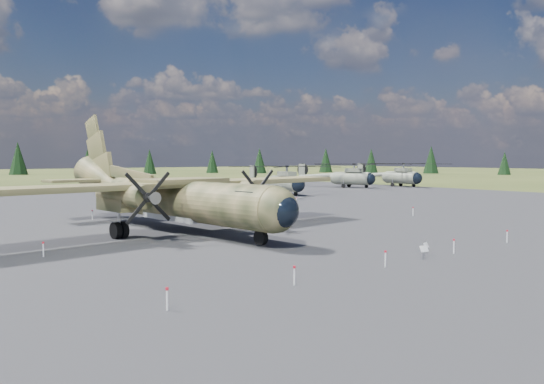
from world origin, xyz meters
TOP-DOWN VIEW (x-y plane):
  - ground at (0.00, 0.00)m, footprint 500.00×500.00m
  - apron at (0.00, 10.00)m, footprint 120.00×120.00m
  - transport_plane at (-5.99, 4.89)m, footprint 30.06×27.20m
  - helicopter_near at (25.49, 29.34)m, footprint 18.94×20.91m
  - helicopter_mid at (46.90, 35.99)m, footprint 22.44×22.54m
  - helicopter_far at (57.10, 32.74)m, footprint 17.63×20.80m
  - info_placard_left at (-0.84, -13.51)m, footprint 0.52×0.28m
  - info_placard_right at (0.42, -12.75)m, footprint 0.50×0.32m
  - barrier_fence at (-0.46, -0.08)m, footprint 33.12×29.62m
  - treeline at (-5.50, -3.40)m, footprint 317.15×320.89m

SIDE VIEW (x-z plane):
  - ground at x=0.00m, z-range 0.00..0.00m
  - apron at x=0.00m, z-range -0.02..0.02m
  - info_placard_right at x=0.42m, z-range 0.12..0.85m
  - barrier_fence at x=-0.46m, z-range 0.08..0.93m
  - info_placard_left at x=-0.84m, z-range 0.13..0.90m
  - transport_plane at x=-5.99m, z-range -2.10..7.79m
  - helicopter_near at x=25.49m, z-range 0.90..5.22m
  - helicopter_mid at x=46.90m, z-range 0.93..5.38m
  - helicopter_far at x=57.10m, z-range 0.94..5.41m
  - treeline at x=-5.50m, z-range -0.71..10.28m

